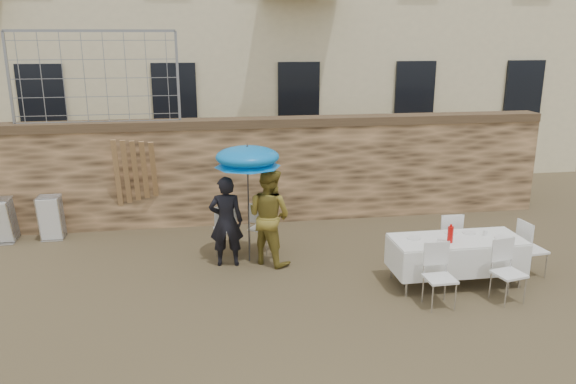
{
  "coord_description": "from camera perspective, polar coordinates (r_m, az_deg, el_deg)",
  "views": [
    {
      "loc": [
        -1.02,
        -6.68,
        3.93
      ],
      "look_at": [
        0.4,
        2.2,
        1.4
      ],
      "focal_mm": 35.0,
      "sensor_mm": 36.0,
      "label": 1
    }
  ],
  "objects": [
    {
      "name": "ground",
      "position": [
        7.82,
        -0.37,
        -14.47
      ],
      "size": [
        80.0,
        80.0,
        0.0
      ],
      "primitive_type": "plane",
      "color": "brown",
      "rests_on": "ground"
    },
    {
      "name": "stone_wall",
      "position": [
        12.06,
        -3.98,
        2.1
      ],
      "size": [
        13.0,
        0.5,
        2.2
      ],
      "primitive_type": "cube",
      "color": "olive",
      "rests_on": "ground"
    },
    {
      "name": "chain_link_fence",
      "position": [
        11.88,
        -19.0,
        10.87
      ],
      "size": [
        3.2,
        0.06,
        1.8
      ],
      "primitive_type": null,
      "color": "gray",
      "rests_on": "stone_wall"
    },
    {
      "name": "man_suit",
      "position": [
        9.79,
        -6.3,
        -2.99
      ],
      "size": [
        0.62,
        0.43,
        1.61
      ],
      "primitive_type": "imported",
      "rotation": [
        0.0,
        0.0,
        3.06
      ],
      "color": "black",
      "rests_on": "ground"
    },
    {
      "name": "woman_dress",
      "position": [
        9.83,
        -1.94,
        -2.45
      ],
      "size": [
        1.06,
        1.06,
        1.73
      ],
      "primitive_type": "imported",
      "rotation": [
        0.0,
        0.0,
        2.38
      ],
      "color": "#B39936",
      "rests_on": "ground"
    },
    {
      "name": "umbrella",
      "position": [
        9.63,
        -4.14,
        3.21
      ],
      "size": [
        1.15,
        1.15,
        1.97
      ],
      "color": "#3F3F44",
      "rests_on": "ground"
    },
    {
      "name": "couple_chair_left",
      "position": [
        10.42,
        -6.4,
        -3.73
      ],
      "size": [
        0.5,
        0.5,
        0.96
      ],
      "primitive_type": null,
      "rotation": [
        0.0,
        0.0,
        3.17
      ],
      "color": "white",
      "rests_on": "ground"
    },
    {
      "name": "couple_chair_right",
      "position": [
        10.47,
        -2.57,
        -3.55
      ],
      "size": [
        0.67,
        0.67,
        0.96
      ],
      "primitive_type": null,
      "rotation": [
        0.0,
        0.0,
        2.48
      ],
      "color": "white",
      "rests_on": "ground"
    },
    {
      "name": "banquet_table",
      "position": [
        9.45,
        16.81,
        -4.78
      ],
      "size": [
        2.1,
        0.85,
        0.78
      ],
      "color": "white",
      "rests_on": "ground"
    },
    {
      "name": "soda_bottle",
      "position": [
        9.18,
        16.17,
        -4.17
      ],
      "size": [
        0.09,
        0.09,
        0.26
      ],
      "primitive_type": "cylinder",
      "color": "red",
      "rests_on": "banquet_table"
    },
    {
      "name": "table_chair_front_left",
      "position": [
        8.67,
        15.2,
        -8.32
      ],
      "size": [
        0.49,
        0.49,
        0.96
      ],
      "primitive_type": null,
      "rotation": [
        0.0,
        0.0,
        0.02
      ],
      "color": "white",
      "rests_on": "ground"
    },
    {
      "name": "table_chair_front_right",
      "position": [
        9.16,
        21.55,
        -7.58
      ],
      "size": [
        0.57,
        0.57,
        0.96
      ],
      "primitive_type": null,
      "rotation": [
        0.0,
        0.0,
        0.21
      ],
      "color": "white",
      "rests_on": "ground"
    },
    {
      "name": "table_chair_back",
      "position": [
        10.29,
        15.81,
        -4.49
      ],
      "size": [
        0.49,
        0.49,
        0.96
      ],
      "primitive_type": null,
      "rotation": [
        0.0,
        0.0,
        3.12
      ],
      "color": "white",
      "rests_on": "ground"
    },
    {
      "name": "table_chair_side",
      "position": [
        10.28,
        23.54,
        -5.26
      ],
      "size": [
        0.53,
        0.53,
        0.96
      ],
      "primitive_type": null,
      "rotation": [
        0.0,
        0.0,
        1.68
      ],
      "color": "white",
      "rests_on": "ground"
    },
    {
      "name": "chair_stack_left",
      "position": [
        12.4,
        -26.8,
        -2.28
      ],
      "size": [
        0.46,
        0.55,
        0.92
      ],
      "primitive_type": null,
      "color": "white",
      "rests_on": "ground"
    },
    {
      "name": "chair_stack_right",
      "position": [
        12.15,
        -22.76,
        -2.15
      ],
      "size": [
        0.46,
        0.47,
        0.92
      ],
      "primitive_type": null,
      "color": "white",
      "rests_on": "ground"
    },
    {
      "name": "wood_planks",
      "position": [
        11.78,
        -15.39,
        0.73
      ],
      "size": [
        0.7,
        0.2,
        2.0
      ],
      "primitive_type": null,
      "color": "#A37749",
      "rests_on": "ground"
    }
  ]
}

